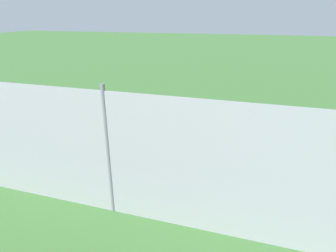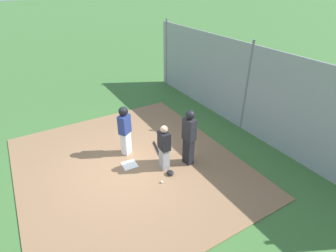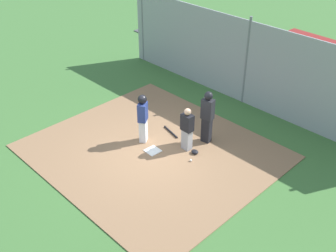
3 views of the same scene
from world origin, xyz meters
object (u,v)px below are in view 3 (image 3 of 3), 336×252
baseball (191,160)px  parked_car_red (302,53)px  catcher (187,129)px  runner (143,115)px  home_plate (153,151)px  catcher_mask (195,152)px  baseball_bat (171,132)px  umpire (207,116)px

baseball → parked_car_red: (1.42, -8.84, 0.55)m
catcher → runner: size_ratio=0.87×
home_plate → catcher_mask: bearing=-140.3°
catcher → baseball: catcher is taller
catcher → baseball: bearing=55.6°
catcher_mask → baseball: bearing=116.4°
baseball_bat → runner: bearing=86.9°
umpire → runner: (1.47, 1.45, 0.00)m
catcher_mask → runner: bearing=21.6°
baseball_bat → catcher: bearing=178.0°
home_plate → catcher: (-0.66, -0.87, 0.75)m
runner → catcher_mask: size_ratio=7.07×
home_plate → parked_car_red: 9.32m
runner → baseball_bat: 1.39m
home_plate → baseball_bat: baseball_bat is taller
baseball_bat → catcher_mask: (-1.38, 0.31, 0.03)m
runner → baseball: size_ratio=22.94×
parked_car_red → catcher_mask: bearing=100.3°
home_plate → runner: (0.65, -0.19, 0.97)m
umpire → runner: umpire is taller
home_plate → parked_car_red: (0.19, -9.30, 0.57)m
umpire → parked_car_red: bearing=177.3°
umpire → catcher: bearing=-21.6°
runner → baseball: runner is taller
parked_car_red → baseball: bearing=101.2°
catcher → baseball_bat: catcher is taller
runner → parked_car_red: runner is taller
umpire → baseball: 1.56m
home_plate → parked_car_red: bearing=-88.8°
umpire → catcher_mask: umpire is taller
catcher → baseball_bat: 1.28m
home_plate → runner: 1.18m
home_plate → umpire: umpire is taller
baseball_bat → baseball: baseball is taller
home_plate → baseball: baseball is taller
umpire → parked_car_red: size_ratio=0.43×
home_plate → umpire: 2.07m
umpire → runner: size_ratio=1.08×
umpire → home_plate: bearing=-36.7°
umpire → runner: bearing=-55.5°
catcher_mask → catcher: bearing=-2.3°
home_plate → catcher_mask: (-1.03, -0.86, 0.05)m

